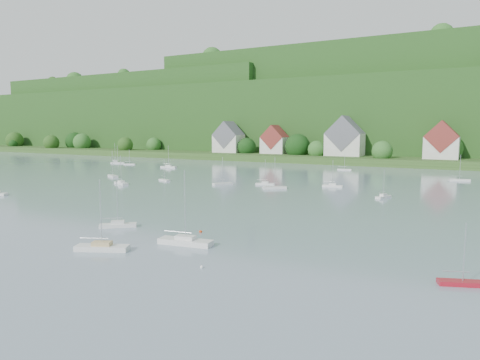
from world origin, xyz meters
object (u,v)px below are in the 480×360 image
(near_sailboat_4, at_px, (186,241))
(near_sailboat_7, at_px, (463,282))
(near_sailboat_2, at_px, (102,247))
(near_sailboat_3, at_px, (118,225))

(near_sailboat_4, height_order, near_sailboat_7, near_sailboat_4)
(near_sailboat_2, height_order, near_sailboat_3, near_sailboat_2)
(near_sailboat_2, relative_size, near_sailboat_4, 0.91)
(near_sailboat_3, relative_size, near_sailboat_4, 0.76)
(near_sailboat_4, relative_size, near_sailboat_7, 1.60)
(near_sailboat_4, bearing_deg, near_sailboat_2, -144.37)
(near_sailboat_3, distance_m, near_sailboat_4, 15.59)
(near_sailboat_2, distance_m, near_sailboat_4, 10.47)
(near_sailboat_2, xyz_separation_m, near_sailboat_3, (-7.70, 10.67, -0.04))
(near_sailboat_4, xyz_separation_m, near_sailboat_7, (32.52, 0.66, -0.19))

